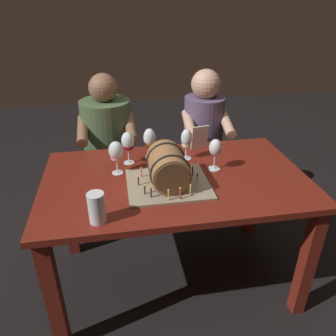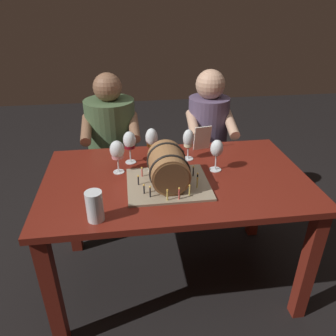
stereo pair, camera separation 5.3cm
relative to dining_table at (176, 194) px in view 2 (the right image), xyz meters
The scene contains 12 objects.
ground_plane 0.64m from the dining_table, ahead, with size 8.00×8.00×0.00m, color black.
dining_table is the anchor object (origin of this frame).
barrel_cake 0.23m from the dining_table, 123.96° to the right, with size 0.42×0.37×0.21m.
wine_glass_empty 0.34m from the dining_table, 11.48° to the left, with size 0.07×0.07×0.18m.
wine_glass_rose 0.40m from the dining_table, 163.11° to the left, with size 0.08×0.08×0.19m.
wine_glass_white 0.33m from the dining_table, 62.72° to the left, with size 0.07×0.07×0.19m.
wine_glass_red 0.40m from the dining_table, 139.12° to the left, with size 0.07×0.07×0.20m.
wine_glass_amber 0.36m from the dining_table, 112.47° to the left, with size 0.07×0.07×0.19m.
beer_pint 0.55m from the dining_table, 140.97° to the right, with size 0.08×0.08×0.14m.
menu_card 0.44m from the dining_table, 55.81° to the left, with size 0.11×0.01×0.16m, color silver.
person_seated_left 0.83m from the dining_table, 116.26° to the left, with size 0.40×0.47×1.17m.
person_seated_right 0.83m from the dining_table, 63.74° to the left, with size 0.36×0.46×1.17m.
Camera 2 is at (-0.25, -1.53, 1.64)m, focal length 34.83 mm.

